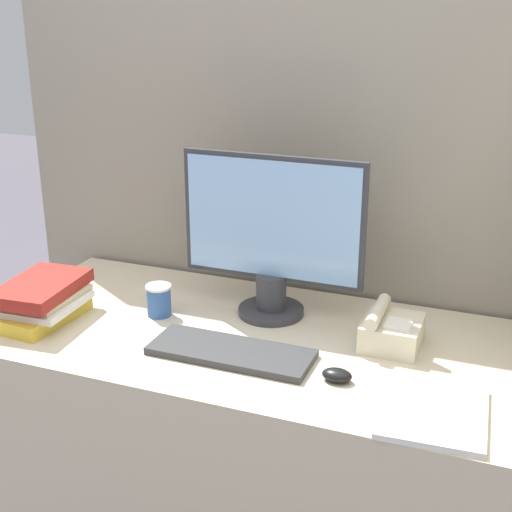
# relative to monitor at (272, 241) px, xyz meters

# --- Properties ---
(cubicle_panel_rear) EXTENTS (1.93, 0.04, 1.72)m
(cubicle_panel_rear) POSITION_rel_monitor_xyz_m (-0.01, 0.25, -0.15)
(cubicle_panel_rear) COLOR gray
(cubicle_panel_rear) RESTS_ON ground_plane
(desk) EXTENTS (1.53, 0.73, 0.78)m
(desk) POSITION_rel_monitor_xyz_m (-0.01, -0.15, -0.62)
(desk) COLOR beige
(desk) RESTS_ON ground_plane
(monitor) EXTENTS (0.54, 0.19, 0.48)m
(monitor) POSITION_rel_monitor_xyz_m (0.00, 0.00, 0.00)
(monitor) COLOR #333338
(monitor) RESTS_ON desk
(keyboard) EXTENTS (0.43, 0.16, 0.02)m
(keyboard) POSITION_rel_monitor_xyz_m (-0.01, -0.29, -0.22)
(keyboard) COLOR #333333
(keyboard) RESTS_ON desk
(mouse) EXTENTS (0.08, 0.05, 0.03)m
(mouse) POSITION_rel_monitor_xyz_m (0.29, -0.31, -0.21)
(mouse) COLOR black
(mouse) RESTS_ON desk
(coffee_cup) EXTENTS (0.07, 0.07, 0.09)m
(coffee_cup) POSITION_rel_monitor_xyz_m (-0.31, -0.13, -0.18)
(coffee_cup) COLOR #335999
(coffee_cup) RESTS_ON desk
(book_stack) EXTENTS (0.22, 0.30, 0.12)m
(book_stack) POSITION_rel_monitor_xyz_m (-0.61, -0.28, -0.17)
(book_stack) COLOR gold
(book_stack) RESTS_ON desk
(desk_telephone) EXTENTS (0.15, 0.18, 0.11)m
(desk_telephone) POSITION_rel_monitor_xyz_m (0.37, -0.08, -0.19)
(desk_telephone) COLOR beige
(desk_telephone) RESTS_ON desk
(paper_pile) EXTENTS (0.25, 0.29, 0.02)m
(paper_pile) POSITION_rel_monitor_xyz_m (0.53, -0.38, -0.22)
(paper_pile) COLOR white
(paper_pile) RESTS_ON desk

